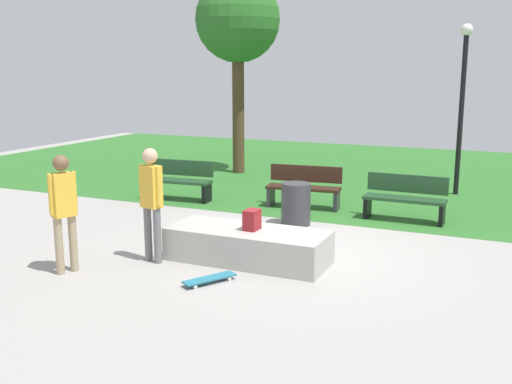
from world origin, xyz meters
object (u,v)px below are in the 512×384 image
(skater_performing_trick, at_px, (151,195))
(park_bench_by_oak, at_px, (405,197))
(park_bench_center_lawn, at_px, (304,186))
(tree_tall_oak, at_px, (238,22))
(park_bench_near_lamppost, at_px, (179,179))
(concrete_ledge, at_px, (248,245))
(backpack_on_ledge, at_px, (252,220))
(lamp_post, at_px, (463,92))
(skateboard_by_ledge, at_px, (210,279))
(trash_bin, at_px, (296,204))
(skater_watching, at_px, (63,204))

(skater_performing_trick, relative_size, park_bench_by_oak, 1.12)
(park_bench_center_lawn, bearing_deg, skater_performing_trick, -101.56)
(skater_performing_trick, bearing_deg, tree_tall_oak, 106.33)
(park_bench_near_lamppost, xyz_separation_m, tree_tall_oak, (-0.33, 3.88, 3.77))
(concrete_ledge, xyz_separation_m, park_bench_center_lawn, (-0.44, 3.88, 0.22))
(skater_performing_trick, xyz_separation_m, tree_tall_oak, (-2.33, 7.97, 3.19))
(backpack_on_ledge, distance_m, park_bench_near_lamppost, 4.87)
(concrete_ledge, relative_size, lamp_post, 0.63)
(park_bench_center_lawn, bearing_deg, lamp_post, 44.42)
(skater_performing_trick, height_order, skateboard_by_ledge, skater_performing_trick)
(park_bench_near_lamppost, height_order, park_bench_center_lawn, same)
(park_bench_by_oak, distance_m, park_bench_center_lawn, 2.24)
(skateboard_by_ledge, height_order, tree_tall_oak, tree_tall_oak)
(skater_performing_trick, distance_m, park_bench_by_oak, 5.31)
(tree_tall_oak, relative_size, trash_bin, 6.69)
(skater_watching, relative_size, trash_bin, 2.15)
(park_bench_by_oak, distance_m, tree_tall_oak, 7.62)
(tree_tall_oak, bearing_deg, park_bench_near_lamppost, -85.11)
(trash_bin, bearing_deg, skater_watching, -118.28)
(skater_watching, bearing_deg, park_bench_near_lamppost, 102.51)
(concrete_ledge, xyz_separation_m, trash_bin, (-0.09, 2.42, 0.15))
(park_bench_center_lawn, xyz_separation_m, tree_tall_oak, (-3.25, 3.47, 3.77))
(skateboard_by_ledge, distance_m, park_bench_near_lamppost, 5.64)
(skater_watching, height_order, park_bench_near_lamppost, skater_watching)
(park_bench_center_lawn, bearing_deg, park_bench_near_lamppost, -171.96)
(skateboard_by_ledge, relative_size, park_bench_near_lamppost, 0.49)
(skater_watching, relative_size, park_bench_center_lawn, 1.08)
(skateboard_by_ledge, bearing_deg, trash_bin, 90.07)
(park_bench_near_lamppost, bearing_deg, park_bench_center_lawn, 8.04)
(concrete_ledge, xyz_separation_m, skateboard_by_ledge, (-0.09, -1.11, -0.20))
(concrete_ledge, relative_size, backpack_on_ledge, 7.91)
(backpack_on_ledge, xyz_separation_m, lamp_post, (2.38, 6.71, 1.77))
(skater_watching, bearing_deg, tree_tall_oak, 99.23)
(concrete_ledge, distance_m, tree_tall_oak, 9.14)
(skateboard_by_ledge, bearing_deg, tree_tall_oak, 113.08)
(skater_watching, bearing_deg, park_bench_center_lawn, 71.70)
(skater_watching, height_order, trash_bin, skater_watching)
(concrete_ledge, height_order, skater_performing_trick, skater_performing_trick)
(tree_tall_oak, bearing_deg, backpack_on_ledge, -62.88)
(skater_performing_trick, relative_size, lamp_post, 0.45)
(trash_bin, bearing_deg, tree_tall_oak, 126.16)
(park_bench_by_oak, relative_size, trash_bin, 1.95)
(skater_performing_trick, xyz_separation_m, lamp_post, (3.81, 7.33, 1.38))
(trash_bin, bearing_deg, lamp_post, 59.32)
(park_bench_center_lawn, xyz_separation_m, trash_bin, (0.35, -1.46, -0.07))
(backpack_on_ledge, xyz_separation_m, skateboard_by_ledge, (-0.16, -1.12, -0.62))
(skater_performing_trick, distance_m, park_bench_center_lawn, 4.63)
(skater_performing_trick, distance_m, trash_bin, 3.36)
(concrete_ledge, height_order, park_bench_by_oak, park_bench_by_oak)
(concrete_ledge, relative_size, skater_performing_trick, 1.40)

